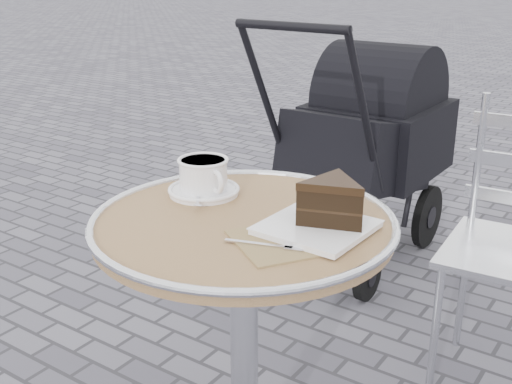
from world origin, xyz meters
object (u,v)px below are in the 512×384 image
Objects in this scene: cafe_table at (244,282)px; baby_stroller at (365,151)px; cake_plate_set at (328,207)px; cappuccino_set at (204,179)px.

cafe_table is 1.47m from baby_stroller.
baby_stroller is at bearing 113.62° from cake_plate_set.
baby_stroller is (-0.17, 1.34, -0.28)m from cappuccino_set.
cafe_table is 2.09× the size of cake_plate_set.
baby_stroller is at bearing 103.77° from cafe_table.
cafe_table is at bearing -162.24° from cake_plate_set.
cafe_table is 3.66× the size of cappuccino_set.
baby_stroller is (-0.35, 1.43, -0.07)m from cafe_table.
cappuccino_set is 0.57× the size of cake_plate_set.
baby_stroller reaches higher than cake_plate_set.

